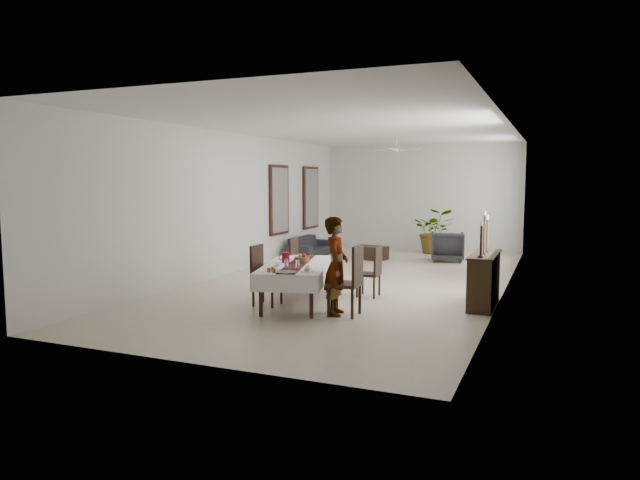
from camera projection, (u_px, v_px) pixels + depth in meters
The scene contains 87 objects.
floor at pixel (357, 280), 12.14m from camera, with size 6.00×12.00×0.00m, color beige.
ceiling at pixel (358, 128), 11.81m from camera, with size 6.00×12.00×0.02m, color silver.
wall_back at pixel (421, 197), 17.48m from camera, with size 6.00×0.02×3.20m, color silver.
wall_front at pixel (187, 226), 6.47m from camera, with size 6.00×0.02×3.20m, color silver.
wall_left at pixel (235, 203), 13.12m from camera, with size 0.02×12.00×3.20m, color silver.
wall_right at pixel (507, 208), 10.83m from camera, with size 0.02×12.00×3.20m, color silver.
dining_table_top at pixel (297, 266), 9.80m from camera, with size 0.91×2.17×0.05m, color black.
table_leg_fl at pixel (261, 297), 8.86m from camera, with size 0.06×0.06×0.63m, color black.
table_leg_fr at pixel (311, 298), 8.76m from camera, with size 0.06×0.06×0.63m, color black.
table_leg_bl at pixel (286, 275), 10.90m from camera, with size 0.06×0.06×0.63m, color black.
table_leg_br at pixel (327, 276), 10.80m from camera, with size 0.06×0.06×0.63m, color black.
tablecloth_top at pixel (297, 264), 9.79m from camera, with size 1.07×2.34×0.01m, color white.
tablecloth_drape_left at pixel (267, 271), 9.88m from camera, with size 0.01×2.34×0.27m, color silver.
tablecloth_drape_right at pixel (328, 272), 9.74m from camera, with size 0.01×2.34×0.27m, color white.
tablecloth_drape_near at pixel (284, 284), 8.66m from camera, with size 1.07×0.01×0.27m, color white.
tablecloth_drape_far at pixel (308, 262), 10.95m from camera, with size 1.07×0.01×0.27m, color white.
table_runner at pixel (297, 264), 9.79m from camera, with size 0.32×2.27×0.00m, color maroon.
red_pitcher at pixel (286, 257), 9.95m from camera, with size 0.14×0.14×0.18m, color maroon.
pitcher_handle at pixel (281, 257), 9.96m from camera, with size 0.11×0.11×0.02m, color maroon.
wine_glass_near at pixel (298, 265), 9.19m from camera, with size 0.06×0.06×0.15m, color white.
wine_glass_mid at pixel (286, 264), 9.30m from camera, with size 0.06×0.06×0.15m, color silver.
wine_glass_far at pixel (300, 259), 9.82m from camera, with size 0.06×0.06×0.15m, color silver.
teacup_right at pixel (308, 267), 9.22m from camera, with size 0.08×0.08×0.05m, color white.
saucer_right at pixel (308, 269), 9.22m from camera, with size 0.14×0.14×0.01m, color silver.
teacup_left at pixel (278, 265), 9.51m from camera, with size 0.08×0.08×0.05m, color silver.
saucer_left at pixel (278, 266), 9.51m from camera, with size 0.14×0.14×0.01m, color white.
plate_near_right at pixel (307, 271), 8.95m from camera, with size 0.22×0.22×0.01m, color white.
bread_near_right at pixel (307, 270), 8.95m from camera, with size 0.08×0.08×0.08m, color tan.
plate_near_left at pixel (273, 269), 9.16m from camera, with size 0.22×0.22×0.01m, color white.
plate_far_left at pixel (286, 259), 10.32m from camera, with size 0.22×0.22×0.01m, color white.
serving_tray at pixel (287, 272), 8.85m from camera, with size 0.33×0.33×0.02m, color #444449.
jam_jar_a at pixel (274, 271), 8.85m from camera, with size 0.06×0.06×0.07m, color #8C5B14.
jam_jar_b at pixel (269, 270), 8.92m from camera, with size 0.06×0.06×0.07m, color #954B15.
jam_jar_c at pixel (273, 269), 9.00m from camera, with size 0.06×0.06×0.07m, color #975616.
fruit_basket at pixel (302, 260), 10.00m from camera, with size 0.27×0.27×0.09m, color brown.
fruit_red at pixel (304, 256), 10.01m from camera, with size 0.08×0.08×0.08m, color maroon.
fruit_green at pixel (300, 255), 10.03m from camera, with size 0.07×0.07×0.07m, color #528528.
chair_right_near_seat at pixel (344, 284), 8.94m from camera, with size 0.47×0.47×0.05m, color black.
chair_right_near_leg_fl at pixel (352, 304), 8.72m from camera, with size 0.05×0.05×0.47m, color black.
chair_right_near_leg_fr at pixel (360, 299), 9.07m from camera, with size 0.05×0.05×0.47m, color black.
chair_right_near_leg_bl at pixel (329, 302), 8.85m from camera, with size 0.05×0.05×0.47m, color black.
chair_right_near_leg_br at pixel (337, 297), 9.21m from camera, with size 0.05×0.05×0.47m, color black.
chair_right_near_back at pixel (358, 265), 8.83m from camera, with size 0.47×0.04×0.60m, color black.
chair_right_far_seat at pixel (368, 274), 10.40m from camera, with size 0.39×0.39×0.04m, color black.
chair_right_far_leg_fl at pixel (374, 288), 10.21m from camera, with size 0.04×0.04×0.39m, color black.
chair_right_far_leg_fr at pixel (379, 285), 10.51m from camera, with size 0.04×0.04×0.39m, color black.
chair_right_far_leg_bl at pixel (357, 287), 10.34m from camera, with size 0.04×0.04×0.39m, color black.
chair_right_far_leg_br at pixel (363, 284), 10.63m from camera, with size 0.04×0.04×0.39m, color black.
chair_right_far_back at pixel (378, 260), 10.30m from camera, with size 0.39×0.04×0.50m, color black.
chair_left_near_seat at pixel (267, 279), 9.68m from camera, with size 0.43×0.43×0.05m, color black.
chair_left_near_leg_fl at pixel (263, 290), 9.94m from camera, with size 0.04×0.04×0.43m, color black.
chair_left_near_leg_fr at pixel (253, 294), 9.61m from camera, with size 0.04×0.04×0.43m, color black.
chair_left_near_leg_bl at pixel (281, 292), 9.81m from camera, with size 0.04×0.04×0.43m, color black.
chair_left_near_leg_br at pixel (272, 295), 9.48m from camera, with size 0.04×0.04×0.43m, color black.
chair_left_near_back at pixel (257, 261), 9.72m from camera, with size 0.43×0.04×0.55m, color black.
chair_left_far_seat at pixel (303, 267), 11.05m from camera, with size 0.43×0.43×0.05m, color black.
chair_left_far_leg_fl at pixel (298, 277), 11.29m from camera, with size 0.04×0.04×0.42m, color black.
chair_left_far_leg_fr at pixel (292, 280), 10.96m from camera, with size 0.04×0.04×0.42m, color black.
chair_left_far_leg_bl at pixel (315, 278), 11.19m from camera, with size 0.04×0.04×0.42m, color black.
chair_left_far_leg_br at pixel (309, 281), 10.85m from camera, with size 0.04×0.04×0.42m, color black.
chair_left_far_back at pixel (294, 252), 11.08m from camera, with size 0.43×0.04×0.55m, color black.
woman at pixel (336, 266), 8.96m from camera, with size 0.57×0.37×1.56m, color #999AA1.
sideboard_body at pixel (484, 281), 9.64m from camera, with size 0.38×1.44×0.87m, color black.
sideboard_top at pixel (485, 254), 9.59m from camera, with size 0.42×1.50×0.03m, color black.
candlestick_near_base at pixel (481, 257), 9.10m from camera, with size 0.10×0.10×0.03m, color black.
candlestick_near_shaft at pixel (481, 241), 9.07m from camera, with size 0.05×0.05×0.48m, color black.
candlestick_near_candle at pixel (482, 223), 9.04m from camera, with size 0.03×0.03×0.08m, color beige.
candlestick_mid_base at pixel (484, 254), 9.45m from camera, with size 0.10×0.10×0.03m, color black.
candlestick_mid_shaft at pixel (484, 234), 9.42m from camera, with size 0.05×0.05×0.62m, color black.
candlestick_mid_candle at pixel (485, 213), 9.38m from camera, with size 0.03×0.03×0.08m, color silver.
candlestick_far_base at pixel (487, 251), 9.81m from camera, with size 0.10×0.10×0.03m, color black.
candlestick_far_shaft at pixel (487, 235), 9.78m from camera, with size 0.05×0.05×0.53m, color black.
candlestick_far_candle at pixel (488, 217), 9.75m from camera, with size 0.03×0.03×0.08m, color #ECE9CC.
sofa at pixel (310, 246), 15.92m from camera, with size 1.91×0.75×0.56m, color #252328.
armchair at pixel (447, 247), 14.96m from camera, with size 0.83×0.85×0.78m, color #28262B.
coffee_table at pixel (371, 253), 15.31m from camera, with size 0.81×0.54×0.36m, color black.
potted_plant at pixel (435, 231), 16.58m from camera, with size 1.18×1.02×1.31m, color #355D25.
mirror_frame_near at pixel (279, 200), 15.13m from camera, with size 0.06×1.05×1.85m, color black.
mirror_glass_near at pixel (280, 200), 15.11m from camera, with size 0.01×0.90×1.70m, color silver.
mirror_frame_far at pixel (311, 198), 17.05m from camera, with size 0.06×1.05×1.85m, color black.
mirror_glass_far at pixel (312, 198), 17.04m from camera, with size 0.01×0.90×1.70m, color silver.
fan_rod at pixel (396, 142), 14.57m from camera, with size 0.04×0.04×0.20m, color white.
fan_hub at pixel (396, 150), 14.59m from camera, with size 0.16×0.16×0.08m, color white.
fan_blade_n at pixel (400, 150), 14.91m from camera, with size 0.10×0.55×0.01m, color silver.
fan_blade_s at pixel (392, 149), 14.27m from camera, with size 0.10×0.55×0.01m, color white.
fan_blade_e at pixel (409, 149), 14.46m from camera, with size 0.55×0.10×0.01m, color silver.
fan_blade_w at pixel (383, 150), 14.73m from camera, with size 0.55×0.10×0.01m, color silver.
Camera 1 is at (3.87, -11.37, 2.12)m, focal length 32.00 mm.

